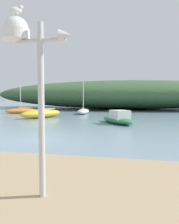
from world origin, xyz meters
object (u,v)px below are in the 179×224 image
(mast_structure, at_px, (25,49))
(sailboat_west_reach, at_px, (21,111))
(seagull_on_radar, at_px, (16,10))
(sailboat_by_sandbar, at_px, (41,113))
(motorboat_far_right, at_px, (118,119))
(sailboat_near_shore, at_px, (83,111))

(mast_structure, height_order, sailboat_west_reach, mast_structure)
(mast_structure, xyz_separation_m, seagull_on_radar, (-0.16, 0.01, 0.73))
(sailboat_by_sandbar, bearing_deg, mast_structure, -66.98)
(mast_structure, relative_size, motorboat_far_right, 0.83)
(mast_structure, xyz_separation_m, motorboat_far_right, (0.47, 13.48, -2.63))
(mast_structure, bearing_deg, seagull_on_radar, 177.12)
(seagull_on_radar, relative_size, sailboat_near_shore, 0.08)
(sailboat_near_shore, distance_m, motorboat_far_right, 9.25)
(seagull_on_radar, relative_size, sailboat_by_sandbar, 0.06)
(mast_structure, bearing_deg, motorboat_far_right, 88.02)
(mast_structure, xyz_separation_m, sailboat_west_reach, (-11.51, 20.89, -2.69))
(mast_structure, relative_size, seagull_on_radar, 11.90)
(sailboat_near_shore, height_order, motorboat_far_right, sailboat_near_shore)
(sailboat_west_reach, relative_size, sailboat_by_sandbar, 0.73)
(sailboat_by_sandbar, bearing_deg, sailboat_west_reach, 135.06)
(mast_structure, xyz_separation_m, sailboat_near_shore, (-4.17, 21.48, -2.69))
(seagull_on_radar, bearing_deg, motorboat_far_right, 87.35)
(seagull_on_radar, bearing_deg, sailboat_near_shore, 100.58)
(motorboat_far_right, relative_size, sailboat_by_sandbar, 0.90)
(sailboat_near_shore, bearing_deg, mast_structure, -79.02)
(mast_structure, distance_m, sailboat_near_shore, 22.05)
(seagull_on_radar, height_order, motorboat_far_right, seagull_on_radar)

